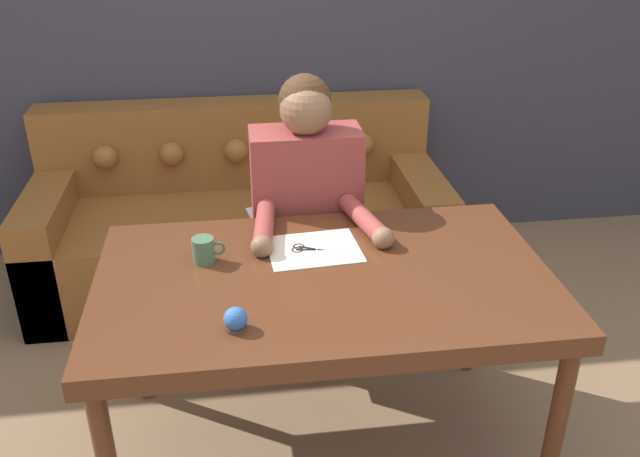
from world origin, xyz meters
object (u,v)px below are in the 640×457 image
at_px(mug, 204,250).
at_px(dining_table, 324,292).
at_px(scissors, 309,249).
at_px(person, 307,226).
at_px(pin_cushion, 236,320).
at_px(couch, 241,224).

bearing_deg(mug, dining_table, -18.90).
bearing_deg(dining_table, scissors, 100.48).
xyz_separation_m(person, scissors, (-0.04, -0.41, 0.11)).
bearing_deg(mug, pin_cushion, -76.83).
bearing_deg(pin_cushion, scissors, 59.08).
relative_size(couch, mug, 18.42).
relative_size(mug, pin_cushion, 1.58).
bearing_deg(person, mug, -132.24).
height_order(dining_table, person, person).
bearing_deg(dining_table, pin_cushion, -137.22).
distance_m(dining_table, scissors, 0.19).
bearing_deg(scissors, dining_table, -79.52).
height_order(mug, pin_cushion, mug).
distance_m(dining_table, couch, 1.41).
distance_m(dining_table, person, 0.58).
xyz_separation_m(dining_table, scissors, (-0.03, 0.17, 0.07)).
xyz_separation_m(couch, mug, (-0.13, -1.19, 0.50)).
height_order(dining_table, scissors, scissors).
bearing_deg(couch, person, -70.28).
xyz_separation_m(dining_table, mug, (-0.39, 0.13, 0.12)).
xyz_separation_m(scissors, pin_cushion, (-0.27, -0.44, 0.03)).
height_order(couch, person, person).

